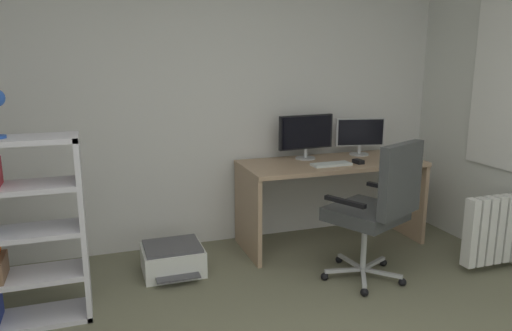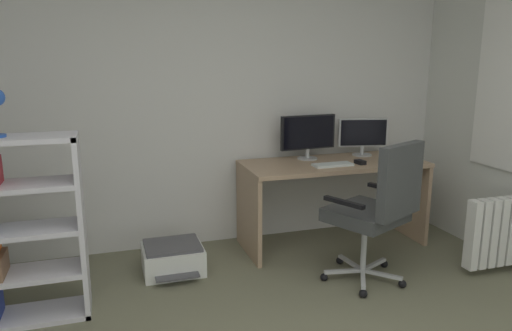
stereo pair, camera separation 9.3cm
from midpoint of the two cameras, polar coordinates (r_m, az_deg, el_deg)
The scene contains 9 objects.
wall_back at distance 4.24m, azimuth -6.83°, elevation 9.08°, with size 4.47×0.10×2.78m, color silver.
desk at distance 4.32m, azimuth 8.26°, elevation -2.03°, with size 1.60×0.67×0.76m.
monitor_main at distance 4.31m, azimuth 5.34°, elevation 3.78°, with size 0.53×0.18×0.40m.
monitor_secondary at distance 4.57m, azimuth 11.67°, elevation 3.69°, with size 0.46×0.18×0.35m.
keyboard at distance 4.11m, azimuth 8.27°, elevation 0.14°, with size 0.34×0.13×0.02m, color silver.
computer_mouse at distance 4.22m, azimuth 11.41°, elevation 0.46°, with size 0.06×0.10×0.03m, color black.
office_chair at distance 3.59m, azimuth 13.55°, elevation -4.55°, with size 0.68×0.70×1.08m.
printer at distance 3.89m, azimuth -10.53°, elevation -10.83°, with size 0.46×0.49×0.23m.
radiator at distance 4.31m, azimuth 27.27°, elevation -6.58°, with size 0.83×0.10×0.54m.
Camera 1 is at (-0.94, -1.39, 1.65)m, focal length 33.73 mm.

